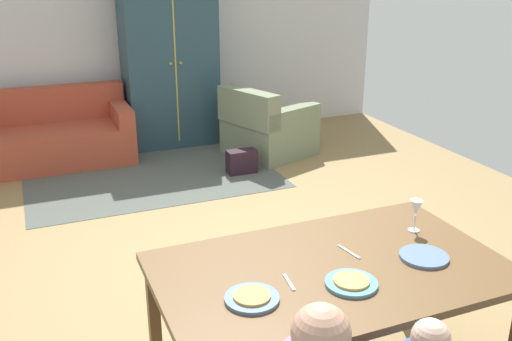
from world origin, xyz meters
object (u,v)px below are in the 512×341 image
armchair (266,129)px  handbag (242,162)px  plate_near_woman (424,257)px  armoire (169,60)px  dining_table (331,279)px  wine_glass (416,209)px  plate_near_man (252,298)px  plate_near_child (351,283)px  couch (44,138)px

armchair → handbag: size_ratio=3.44×
plate_near_woman → armchair: armchair is taller
plate_near_woman → armoire: (-0.08, 4.78, 0.28)m
plate_near_woman → dining_table: bearing=168.2°
dining_table → plate_near_woman: size_ratio=6.98×
armchair → handbag: 0.72m
plate_near_woman → wine_glass: bearing=62.1°
wine_glass → handbag: bearing=86.9°
plate_near_man → armoire: size_ratio=0.12×
plate_near_woman → armoire: armoire is taller
plate_near_child → handbag: plate_near_child is taller
couch → handbag: 2.27m
plate_near_woman → wine_glass: 0.34m
dining_table → couch: 4.63m
armchair → plate_near_child: bearing=-108.1°
plate_near_child → wine_glass: bearing=29.8°
plate_near_man → wine_glass: 1.15m
wine_glass → armchair: 3.72m
plate_near_man → armchair: size_ratio=0.23×
plate_near_child → plate_near_woman: bearing=9.5°
plate_near_woman → plate_near_man: bearing=-178.8°
handbag → armoire: bearing=106.3°
armoire → handbag: (0.40, -1.37, -0.92)m
plate_near_child → couch: 4.81m
plate_near_child → armchair: 4.20m
dining_table → armchair: (1.30, 3.79, -0.37)m
wine_glass → handbag: wine_glass is taller
plate_near_man → wine_glass: size_ratio=1.34×
plate_near_child → couch: couch is taller
armchair → wine_glass: bearing=-100.5°
plate_near_man → plate_near_child: same height
armchair → plate_near_woman: bearing=-101.8°
dining_table → wine_glass: wine_glass is taller
dining_table → plate_near_child: size_ratio=6.98×
plate_near_woman → wine_glass: (0.15, 0.28, 0.12)m
wine_glass → armoire: 4.51m
plate_near_woman → couch: 4.87m
couch → armchair: bearing=-15.5°
wine_glass → couch: wine_glass is taller
armchair → dining_table: bearing=-108.9°
couch → armoire: size_ratio=0.91×
plate_near_child → wine_glass: (0.63, 0.36, 0.12)m
dining_table → armchair: size_ratio=1.59×
couch → handbag: bearing=-30.8°
armchair → armoire: bearing=135.4°
plate_near_child → dining_table: bearing=90.0°
plate_near_woman → handbag: 3.49m
wine_glass → plate_near_child: bearing=-150.2°
plate_near_child → wine_glass: wine_glass is taller
couch → plate_near_child: bearing=-76.2°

